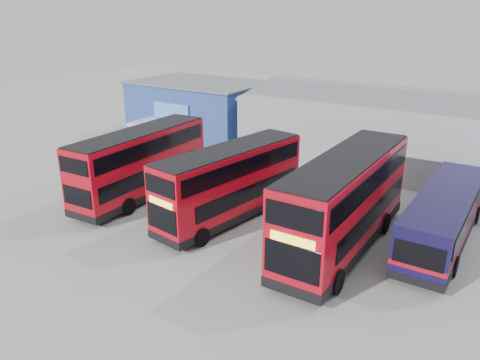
{
  "coord_description": "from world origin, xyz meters",
  "views": [
    {
      "loc": [
        13.68,
        -16.84,
        11.46
      ],
      "look_at": [
        -0.47,
        4.52,
        2.1
      ],
      "focal_mm": 35.0,
      "sensor_mm": 36.0,
      "label": 1
    }
  ],
  "objects_px": {
    "double_decker_left": "(141,164)",
    "double_decker_right": "(344,204)",
    "maintenance_shed": "(449,136)",
    "panel_van": "(155,129)",
    "double_decker_centre": "(230,184)",
    "office_block": "(200,108)",
    "single_decker_blue": "(443,219)"
  },
  "relations": [
    {
      "from": "double_decker_left",
      "to": "office_block",
      "type": "bearing_deg",
      "value": -67.99
    },
    {
      "from": "maintenance_shed",
      "to": "panel_van",
      "type": "relative_size",
      "value": 5.96
    },
    {
      "from": "panel_van",
      "to": "double_decker_right",
      "type": "bearing_deg",
      "value": -26.36
    },
    {
      "from": "double_decker_centre",
      "to": "double_decker_right",
      "type": "xyz_separation_m",
      "value": [
        6.74,
        0.17,
        0.29
      ]
    },
    {
      "from": "double_decker_right",
      "to": "single_decker_blue",
      "type": "distance_m",
      "value": 5.33
    },
    {
      "from": "double_decker_left",
      "to": "double_decker_centre",
      "type": "distance_m",
      "value": 6.7
    },
    {
      "from": "double_decker_left",
      "to": "double_decker_right",
      "type": "height_order",
      "value": "double_decker_right"
    },
    {
      "from": "office_block",
      "to": "double_decker_centre",
      "type": "distance_m",
      "value": 19.77
    },
    {
      "from": "office_block",
      "to": "double_decker_right",
      "type": "xyz_separation_m",
      "value": [
        20.24,
        -14.26,
        -0.16
      ]
    },
    {
      "from": "office_block",
      "to": "double_decker_left",
      "type": "xyz_separation_m",
      "value": [
        6.82,
        -14.74,
        -0.39
      ]
    },
    {
      "from": "office_block",
      "to": "single_decker_blue",
      "type": "relative_size",
      "value": 1.15
    },
    {
      "from": "double_decker_left",
      "to": "double_decker_centre",
      "type": "relative_size",
      "value": 1.02
    },
    {
      "from": "office_block",
      "to": "single_decker_blue",
      "type": "xyz_separation_m",
      "value": [
        24.34,
        -10.99,
        -1.15
      ]
    },
    {
      "from": "double_decker_right",
      "to": "single_decker_blue",
      "type": "xyz_separation_m",
      "value": [
        4.1,
        3.27,
        -0.99
      ]
    },
    {
      "from": "maintenance_shed",
      "to": "double_decker_left",
      "type": "height_order",
      "value": "maintenance_shed"
    },
    {
      "from": "office_block",
      "to": "panel_van",
      "type": "xyz_separation_m",
      "value": [
        -1.64,
        -4.62,
        -1.35
      ]
    },
    {
      "from": "double_decker_centre",
      "to": "panel_van",
      "type": "relative_size",
      "value": 2.02
    },
    {
      "from": "double_decker_left",
      "to": "single_decker_blue",
      "type": "bearing_deg",
      "value": -170.71
    },
    {
      "from": "double_decker_left",
      "to": "double_decker_right",
      "type": "relative_size",
      "value": 0.91
    },
    {
      "from": "office_block",
      "to": "double_decker_right",
      "type": "bearing_deg",
      "value": -35.16
    },
    {
      "from": "panel_van",
      "to": "office_block",
      "type": "bearing_deg",
      "value": 67.81
    },
    {
      "from": "office_block",
      "to": "panel_van",
      "type": "bearing_deg",
      "value": -109.6
    },
    {
      "from": "maintenance_shed",
      "to": "double_decker_left",
      "type": "bearing_deg",
      "value": -132.19
    },
    {
      "from": "double_decker_left",
      "to": "maintenance_shed",
      "type": "bearing_deg",
      "value": -134.99
    },
    {
      "from": "double_decker_right",
      "to": "office_block",
      "type": "bearing_deg",
      "value": 144.11
    },
    {
      "from": "office_block",
      "to": "single_decker_blue",
      "type": "distance_m",
      "value": 26.73
    },
    {
      "from": "maintenance_shed",
      "to": "panel_van",
      "type": "xyz_separation_m",
      "value": [
        -23.64,
        -6.63,
        -1.38
      ]
    },
    {
      "from": "double_decker_centre",
      "to": "panel_van",
      "type": "distance_m",
      "value": 18.07
    },
    {
      "from": "double_decker_right",
      "to": "single_decker_blue",
      "type": "height_order",
      "value": "double_decker_right"
    },
    {
      "from": "single_decker_blue",
      "to": "double_decker_left",
      "type": "bearing_deg",
      "value": 11.72
    },
    {
      "from": "office_block",
      "to": "double_decker_left",
      "type": "bearing_deg",
      "value": -65.19
    },
    {
      "from": "double_decker_left",
      "to": "double_decker_centre",
      "type": "xyz_separation_m",
      "value": [
        6.69,
        0.32,
        -0.06
      ]
    }
  ]
}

